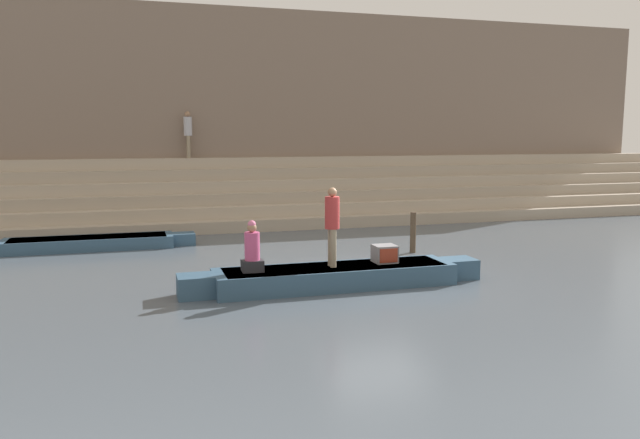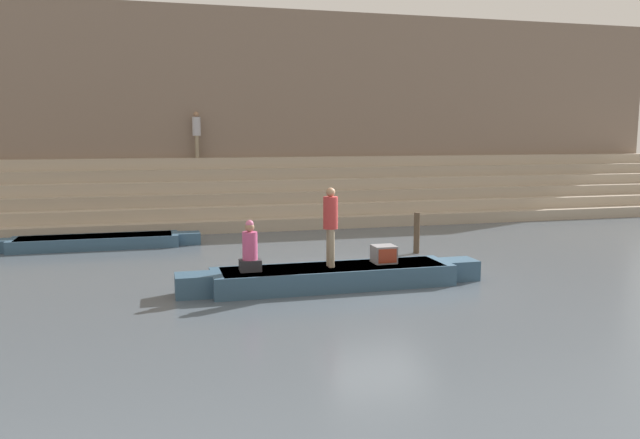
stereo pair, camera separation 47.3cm
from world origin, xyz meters
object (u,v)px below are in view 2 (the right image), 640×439
at_px(rowboat_main, 334,276).
at_px(person_rowing, 250,250).
at_px(moored_boat_shore, 96,241).
at_px(tv_set, 384,254).
at_px(person_standing, 331,221).
at_px(mooring_post, 417,233).
at_px(person_on_steps, 197,131).

distance_m(rowboat_main, person_rowing, 1.99).
height_order(rowboat_main, moored_boat_shore, rowboat_main).
bearing_deg(moored_boat_shore, rowboat_main, -45.20).
distance_m(tv_set, moored_boat_shore, 9.37).
relative_size(person_standing, mooring_post, 1.50).
bearing_deg(mooring_post, tv_set, -124.76).
xyz_separation_m(rowboat_main, person_on_steps, (-2.20, 11.52, 3.26)).
height_order(person_standing, moored_boat_shore, person_standing).
distance_m(rowboat_main, mooring_post, 4.71).
relative_size(person_standing, person_rowing, 1.59).
bearing_deg(rowboat_main, person_on_steps, 99.93).
height_order(tv_set, person_on_steps, person_on_steps).
relative_size(person_rowing, moored_boat_shore, 0.18).
relative_size(rowboat_main, mooring_post, 5.88).
height_order(person_standing, person_rowing, person_standing).
relative_size(person_standing, tv_set, 3.44).
bearing_deg(person_standing, mooring_post, 26.66).
xyz_separation_m(person_standing, tv_set, (1.30, 0.08, -0.83)).
distance_m(rowboat_main, moored_boat_shore, 8.57).
bearing_deg(rowboat_main, tv_set, 3.56).
distance_m(person_standing, moored_boat_shore, 8.61).
bearing_deg(moored_boat_shore, person_rowing, -56.05).
bearing_deg(person_on_steps, tv_set, 166.21).
bearing_deg(person_standing, tv_set, -12.68).
distance_m(person_rowing, person_on_steps, 11.80).
bearing_deg(mooring_post, person_on_steps, 124.10).
xyz_separation_m(rowboat_main, moored_boat_shore, (-5.59, 6.50, -0.06)).
relative_size(person_standing, moored_boat_shore, 0.29).
distance_m(person_rowing, tv_set, 3.11).
relative_size(rowboat_main, person_standing, 3.92).
height_order(person_rowing, mooring_post, person_rowing).
bearing_deg(moored_boat_shore, person_on_steps, 60.00).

